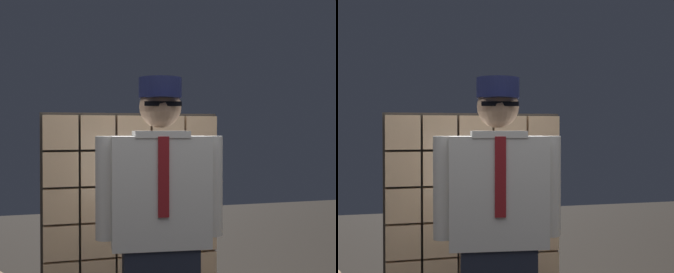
{
  "view_description": "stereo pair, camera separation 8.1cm",
  "coord_description": "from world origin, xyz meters",
  "views": [
    {
      "loc": [
        -0.59,
        -1.75,
        1.44
      ],
      "look_at": [
        0.03,
        0.54,
        1.4
      ],
      "focal_mm": 46.85,
      "sensor_mm": 36.0,
      "label": 1
    },
    {
      "loc": [
        -0.51,
        -1.77,
        1.44
      ],
      "look_at": [
        0.03,
        0.54,
        1.4
      ],
      "focal_mm": 46.85,
      "sensor_mm": 36.0,
      "label": 2
    }
  ],
  "objects": [
    {
      "name": "standing_person",
      "position": [
        -0.03,
        0.49,
        0.89
      ],
      "size": [
        0.69,
        0.31,
        1.72
      ],
      "rotation": [
        0.0,
        0.0,
        -0.1
      ],
      "color": "#1E2333",
      "rests_on": "ground"
    },
    {
      "name": "glass_block_wall",
      "position": [
        0.0,
        1.44,
        0.77
      ],
      "size": [
        1.32,
        0.1,
        1.58
      ],
      "color": "#E0B78C",
      "rests_on": "ground"
    }
  ]
}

